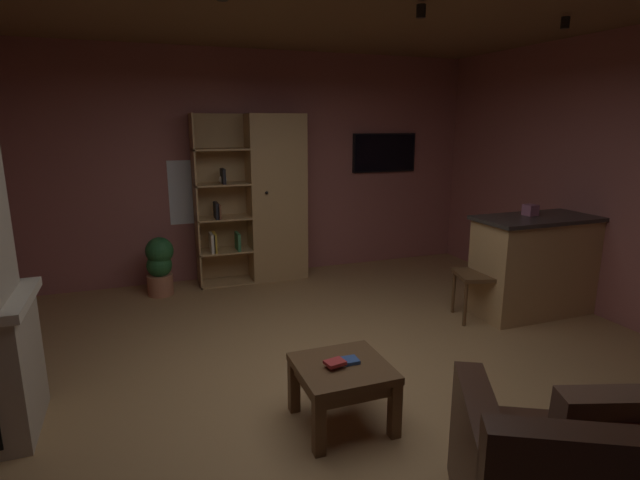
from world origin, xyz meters
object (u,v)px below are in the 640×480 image
object	(u,v)px
bookshelf_cabinet	(269,199)
table_book_0	(350,360)
tissue_box	(530,210)
wall_mounted_tv	(384,153)
coffee_table	(342,377)
dining_chair	(487,268)
potted_floor_plant	(160,264)
kitchen_bar_counter	(545,264)
table_book_1	(335,363)

from	to	relation	value
bookshelf_cabinet	table_book_0	xyz separation A→B (m)	(-0.31, -3.25, -0.58)
tissue_box	wall_mounted_tv	bearing A→B (deg)	102.96
wall_mounted_tv	coffee_table	bearing A→B (deg)	-120.77
table_book_0	dining_chair	xyz separation A→B (m)	(1.99, 1.16, 0.10)
bookshelf_cabinet	coffee_table	world-z (taller)	bookshelf_cabinet
potted_floor_plant	wall_mounted_tv	xyz separation A→B (m)	(3.05, 0.40, 1.18)
tissue_box	dining_chair	size ratio (longest dim) A/B	0.13
potted_floor_plant	tissue_box	bearing A→B (deg)	-27.32
dining_chair	potted_floor_plant	xyz separation A→B (m)	(-3.04, 1.90, -0.17)
kitchen_bar_counter	wall_mounted_tv	bearing A→B (deg)	106.60
tissue_box	bookshelf_cabinet	bearing A→B (deg)	137.44
bookshelf_cabinet	dining_chair	distance (m)	2.72
kitchen_bar_counter	table_book_0	world-z (taller)	kitchen_bar_counter
kitchen_bar_counter	coffee_table	distance (m)	3.00
table_book_1	dining_chair	distance (m)	2.43
coffee_table	wall_mounted_tv	xyz separation A→B (m)	(2.07, 3.47, 1.21)
bookshelf_cabinet	dining_chair	xyz separation A→B (m)	(1.68, -2.08, -0.48)
coffee_table	potted_floor_plant	size ratio (longest dim) A/B	0.87
wall_mounted_tv	tissue_box	bearing A→B (deg)	-77.04
kitchen_bar_counter	coffee_table	size ratio (longest dim) A/B	2.65
dining_chair	potted_floor_plant	world-z (taller)	dining_chair
bookshelf_cabinet	coffee_table	size ratio (longest dim) A/B	3.49
table_book_0	kitchen_bar_counter	bearing A→B (deg)	22.69
dining_chair	potted_floor_plant	bearing A→B (deg)	148.03
table_book_1	tissue_box	bearing A→B (deg)	25.32
dining_chair	tissue_box	bearing A→B (deg)	5.82
kitchen_bar_counter	table_book_1	xyz separation A→B (m)	(-2.82, -1.16, -0.06)
kitchen_bar_counter	wall_mounted_tv	distance (m)	2.64
bookshelf_cabinet	table_book_1	xyz separation A→B (m)	(-0.43, -3.28, -0.56)
bookshelf_cabinet	tissue_box	size ratio (longest dim) A/B	17.09
table_book_1	bookshelf_cabinet	bearing A→B (deg)	82.50
dining_chair	table_book_0	bearing A→B (deg)	-149.76
table_book_0	dining_chair	bearing A→B (deg)	30.24
potted_floor_plant	wall_mounted_tv	world-z (taller)	wall_mounted_tv
dining_chair	coffee_table	bearing A→B (deg)	-150.17
potted_floor_plant	table_book_0	bearing A→B (deg)	-71.14
table_book_0	table_book_1	distance (m)	0.13
table_book_1	potted_floor_plant	size ratio (longest dim) A/B	0.18
kitchen_bar_counter	table_book_0	xyz separation A→B (m)	(-2.70, -1.13, -0.08)
bookshelf_cabinet	kitchen_bar_counter	size ratio (longest dim) A/B	1.32
bookshelf_cabinet	potted_floor_plant	distance (m)	1.52
kitchen_bar_counter	table_book_1	size ratio (longest dim) A/B	12.53
coffee_table	tissue_box	bearing A→B (deg)	25.51
bookshelf_cabinet	kitchen_bar_counter	xyz separation A→B (m)	(2.39, -2.12, -0.50)
kitchen_bar_counter	potted_floor_plant	size ratio (longest dim) A/B	2.30
table_book_1	potted_floor_plant	distance (m)	3.23
coffee_table	table_book_1	bearing A→B (deg)	-163.16
wall_mounted_tv	kitchen_bar_counter	bearing A→B (deg)	-73.40
bookshelf_cabinet	tissue_box	bearing A→B (deg)	-42.56
kitchen_bar_counter	dining_chair	bearing A→B (deg)	177.27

